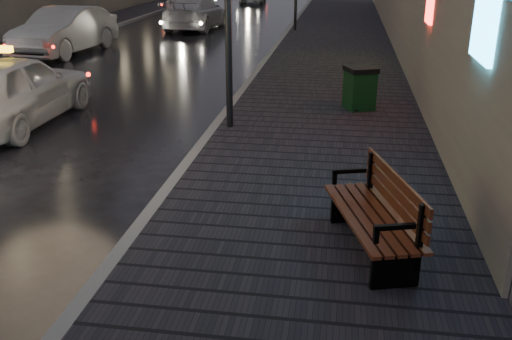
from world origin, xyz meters
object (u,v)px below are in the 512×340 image
Objects in this scene: bench at (379,213)px; trash_bin at (360,88)px; taxi_mid at (196,13)px; taxi_far at (190,1)px; taxi_near at (11,90)px; car_left_mid at (65,31)px.

bench reaches higher than trash_bin.
taxi_mid is 1.07× the size of taxi_far.
bench is 0.43× the size of taxi_far.
taxi_near is 0.97× the size of taxi_far.
trash_bin is 0.21× the size of taxi_near.
bench is 31.01m from taxi_far.
car_left_mid is at bearing 70.98° from taxi_mid.
trash_bin is 8.06m from taxi_near.
taxi_mid reaches higher than taxi_far.
taxi_mid is (3.13, 7.74, -0.07)m from car_left_mid.
trash_bin is 0.19× the size of taxi_mid.
taxi_near is (-7.77, -2.13, 0.16)m from trash_bin.
bench is 0.40× the size of taxi_mid.
taxi_mid is 7.78m from taxi_far.
trash_bin is at bearing -69.65° from taxi_far.
car_left_mid is (-10.99, 7.05, 0.19)m from trash_bin.
taxi_far is at bearing -70.22° from taxi_mid.
car_left_mid reaches higher than taxi_mid.
car_left_mid is 15.21m from taxi_far.
car_left_mid is at bearing -70.88° from taxi_near.
taxi_mid is at bearing -89.89° from taxi_near.
taxi_far is at bearing 92.37° from bench.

